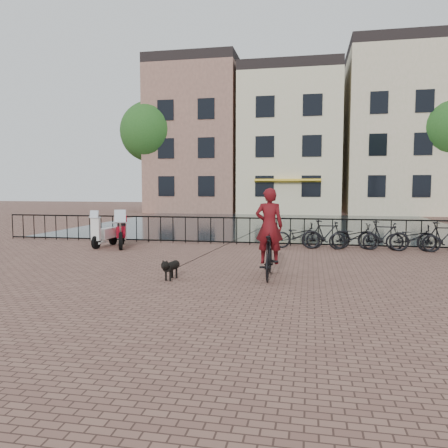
% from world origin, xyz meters
% --- Properties ---
extents(ground, '(100.00, 100.00, 0.00)m').
position_xyz_m(ground, '(0.00, 0.00, 0.00)').
color(ground, brown).
rests_on(ground, ground).
extents(canal_water, '(20.00, 20.00, 0.00)m').
position_xyz_m(canal_water, '(0.00, 17.30, 0.00)').
color(canal_water, black).
rests_on(canal_water, ground).
extents(railing, '(20.00, 0.05, 1.02)m').
position_xyz_m(railing, '(0.00, 8.00, 0.50)').
color(railing, black).
rests_on(railing, ground).
extents(canal_house_left, '(7.50, 9.00, 12.80)m').
position_xyz_m(canal_house_left, '(-7.50, 30.00, 6.40)').
color(canal_house_left, brown).
rests_on(canal_house_left, ground).
extents(canal_house_mid, '(8.00, 9.50, 11.80)m').
position_xyz_m(canal_house_mid, '(0.50, 30.00, 5.90)').
color(canal_house_mid, beige).
rests_on(canal_house_mid, ground).
extents(canal_house_right, '(7.00, 9.00, 13.30)m').
position_xyz_m(canal_house_right, '(8.50, 30.00, 6.65)').
color(canal_house_right, '#C6BD93').
rests_on(canal_house_right, ground).
extents(tree_far_left, '(5.04, 5.04, 9.27)m').
position_xyz_m(tree_far_left, '(-11.00, 27.00, 6.73)').
color(tree_far_left, black).
rests_on(tree_far_left, ground).
extents(tree_far_right, '(4.76, 4.76, 8.76)m').
position_xyz_m(tree_far_right, '(12.00, 27.00, 6.35)').
color(tree_far_right, black).
rests_on(tree_far_right, ground).
extents(cyclist, '(0.80, 1.84, 2.50)m').
position_xyz_m(cyclist, '(1.25, 2.19, 0.95)').
color(cyclist, black).
rests_on(cyclist, ground).
extents(dog, '(0.34, 0.77, 0.50)m').
position_xyz_m(dog, '(-0.98, 1.56, 0.25)').
color(dog, black).
rests_on(dog, ground).
extents(motorcycle, '(1.18, 2.02, 1.42)m').
position_xyz_m(motorcycle, '(-4.45, 6.50, 0.71)').
color(motorcycle, maroon).
rests_on(motorcycle, ground).
extents(scooter, '(0.53, 1.51, 1.38)m').
position_xyz_m(scooter, '(-5.07, 6.43, 0.69)').
color(scooter, white).
rests_on(scooter, ground).
extents(parked_bike_0, '(1.77, 0.77, 0.90)m').
position_xyz_m(parked_bike_0, '(1.80, 7.40, 0.45)').
color(parked_bike_0, black).
rests_on(parked_bike_0, ground).
extents(parked_bike_1, '(1.71, 0.69, 1.00)m').
position_xyz_m(parked_bike_1, '(2.75, 7.40, 0.50)').
color(parked_bike_1, black).
rests_on(parked_bike_1, ground).
extents(parked_bike_2, '(1.77, 0.80, 0.90)m').
position_xyz_m(parked_bike_2, '(3.70, 7.40, 0.45)').
color(parked_bike_2, black).
rests_on(parked_bike_2, ground).
extents(parked_bike_3, '(1.72, 0.72, 1.00)m').
position_xyz_m(parked_bike_3, '(4.65, 7.40, 0.50)').
color(parked_bike_3, black).
rests_on(parked_bike_3, ground).
extents(parked_bike_4, '(1.79, 0.88, 0.90)m').
position_xyz_m(parked_bike_4, '(5.60, 7.40, 0.45)').
color(parked_bike_4, black).
rests_on(parked_bike_4, ground).
extents(parked_bike_5, '(1.67, 0.50, 1.00)m').
position_xyz_m(parked_bike_5, '(6.55, 7.40, 0.50)').
color(parked_bike_5, black).
rests_on(parked_bike_5, ground).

